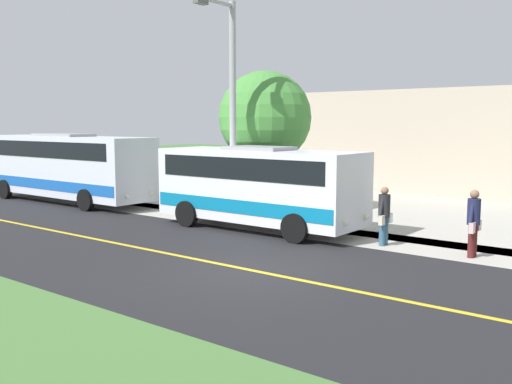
{
  "coord_description": "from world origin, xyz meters",
  "views": [
    {
      "loc": [
        10.61,
        8.38,
        3.57
      ],
      "look_at": [
        -3.5,
        -2.54,
        1.4
      ],
      "focal_mm": 39.97,
      "sensor_mm": 36.0,
      "label": 1
    }
  ],
  "objects_px": {
    "transit_bus_rear": "(64,164)",
    "street_light_pole": "(231,102)",
    "tree_curbside": "(265,118)",
    "commercial_building": "(480,141)",
    "pedestrian_with_bags": "(474,221)",
    "pedestrian_waiting": "(384,214)",
    "shuttle_bus_front": "(259,184)"
  },
  "relations": [
    {
      "from": "pedestrian_with_bags",
      "to": "tree_curbside",
      "type": "xyz_separation_m",
      "value": [
        -2.69,
        -8.94,
        2.78
      ]
    },
    {
      "from": "commercial_building",
      "to": "tree_curbside",
      "type": "bearing_deg",
      "value": -16.47
    },
    {
      "from": "transit_bus_rear",
      "to": "commercial_building",
      "type": "bearing_deg",
      "value": 141.84
    },
    {
      "from": "pedestrian_with_bags",
      "to": "transit_bus_rear",
      "type": "bearing_deg",
      "value": -89.17
    },
    {
      "from": "transit_bus_rear",
      "to": "street_light_pole",
      "type": "relative_size",
      "value": 1.32
    },
    {
      "from": "tree_curbside",
      "to": "commercial_building",
      "type": "xyz_separation_m",
      "value": [
        -14.0,
        4.14,
        -1.14
      ]
    },
    {
      "from": "pedestrian_waiting",
      "to": "commercial_building",
      "type": "xyz_separation_m",
      "value": [
        -16.76,
        -2.28,
        1.69
      ]
    },
    {
      "from": "pedestrian_with_bags",
      "to": "pedestrian_waiting",
      "type": "relative_size",
      "value": 1.05
    },
    {
      "from": "transit_bus_rear",
      "to": "pedestrian_waiting",
      "type": "height_order",
      "value": "transit_bus_rear"
    },
    {
      "from": "shuttle_bus_front",
      "to": "pedestrian_waiting",
      "type": "distance_m",
      "value": 4.52
    },
    {
      "from": "pedestrian_with_bags",
      "to": "tree_curbside",
      "type": "distance_m",
      "value": 9.74
    },
    {
      "from": "street_light_pole",
      "to": "tree_curbside",
      "type": "bearing_deg",
      "value": -171.6
    },
    {
      "from": "shuttle_bus_front",
      "to": "tree_curbside",
      "type": "relative_size",
      "value": 1.32
    },
    {
      "from": "street_light_pole",
      "to": "pedestrian_waiting",
      "type": "bearing_deg",
      "value": 87.76
    },
    {
      "from": "shuttle_bus_front",
      "to": "pedestrian_with_bags",
      "type": "xyz_separation_m",
      "value": [
        -0.25,
        6.99,
        -0.56
      ]
    },
    {
      "from": "commercial_building",
      "to": "pedestrian_with_bags",
      "type": "bearing_deg",
      "value": 16.05
    },
    {
      "from": "shuttle_bus_front",
      "to": "street_light_pole",
      "type": "relative_size",
      "value": 0.95
    },
    {
      "from": "shuttle_bus_front",
      "to": "pedestrian_waiting",
      "type": "height_order",
      "value": "shuttle_bus_front"
    },
    {
      "from": "pedestrian_waiting",
      "to": "street_light_pole",
      "type": "distance_m",
      "value": 6.92
    },
    {
      "from": "shuttle_bus_front",
      "to": "transit_bus_rear",
      "type": "height_order",
      "value": "transit_bus_rear"
    },
    {
      "from": "tree_curbside",
      "to": "commercial_building",
      "type": "height_order",
      "value": "tree_curbside"
    },
    {
      "from": "transit_bus_rear",
      "to": "street_light_pole",
      "type": "bearing_deg",
      "value": 92.53
    },
    {
      "from": "pedestrian_with_bags",
      "to": "pedestrian_waiting",
      "type": "xyz_separation_m",
      "value": [
        0.08,
        -2.52,
        -0.05
      ]
    },
    {
      "from": "transit_bus_rear",
      "to": "commercial_building",
      "type": "distance_m",
      "value": 21.57
    },
    {
      "from": "pedestrian_waiting",
      "to": "street_light_pole",
      "type": "relative_size",
      "value": 0.22
    },
    {
      "from": "transit_bus_rear",
      "to": "tree_curbside",
      "type": "height_order",
      "value": "tree_curbside"
    },
    {
      "from": "transit_bus_rear",
      "to": "street_light_pole",
      "type": "distance_m",
      "value": 9.9
    },
    {
      "from": "shuttle_bus_front",
      "to": "commercial_building",
      "type": "relative_size",
      "value": 0.36
    },
    {
      "from": "pedestrian_waiting",
      "to": "commercial_building",
      "type": "bearing_deg",
      "value": -172.26
    },
    {
      "from": "pedestrian_with_bags",
      "to": "street_light_pole",
      "type": "relative_size",
      "value": 0.23
    },
    {
      "from": "transit_bus_rear",
      "to": "pedestrian_with_bags",
      "type": "height_order",
      "value": "transit_bus_rear"
    },
    {
      "from": "pedestrian_waiting",
      "to": "street_light_pole",
      "type": "height_order",
      "value": "street_light_pole"
    }
  ]
}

